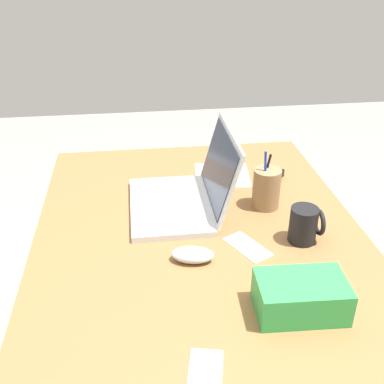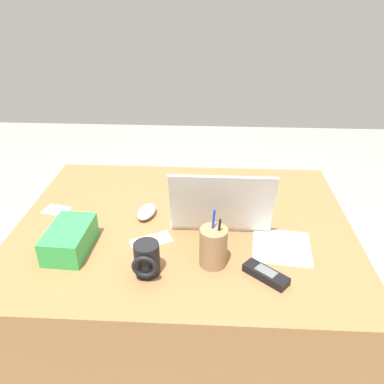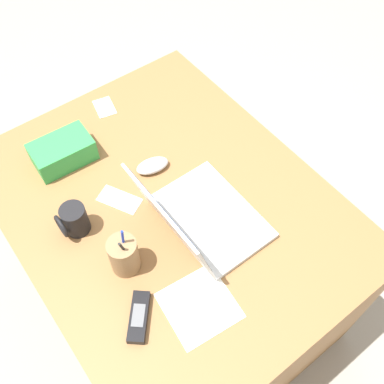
{
  "view_description": "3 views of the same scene",
  "coord_description": "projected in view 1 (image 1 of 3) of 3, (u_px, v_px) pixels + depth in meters",
  "views": [
    {
      "loc": [
        1.05,
        -0.15,
        1.41
      ],
      "look_at": [
        -0.1,
        -0.01,
        0.77
      ],
      "focal_mm": 43.68,
      "sensor_mm": 36.0,
      "label": 1
    },
    {
      "loc": [
        -0.09,
        1.1,
        1.44
      ],
      "look_at": [
        -0.02,
        -0.05,
        0.8
      ],
      "focal_mm": 36.21,
      "sensor_mm": 36.0,
      "label": 2
    },
    {
      "loc": [
        -0.64,
        0.39,
        1.84
      ],
      "look_at": [
        -0.07,
        -0.04,
        0.81
      ],
      "focal_mm": 42.11,
      "sensor_mm": 36.0,
      "label": 3
    }
  ],
  "objects": [
    {
      "name": "cordless_phone",
      "position": [
        270.0,
        178.0,
        1.51
      ],
      "size": [
        0.13,
        0.12,
        0.03
      ],
      "color": "black",
      "rests_on": "desk"
    },
    {
      "name": "coffee_mug_white",
      "position": [
        305.0,
        225.0,
        1.2
      ],
      "size": [
        0.07,
        0.08,
        0.1
      ],
      "color": "black",
      "rests_on": "desk"
    },
    {
      "name": "snack_bag",
      "position": [
        301.0,
        296.0,
        0.98
      ],
      "size": [
        0.13,
        0.19,
        0.08
      ],
      "primitive_type": "cube",
      "rotation": [
        0.0,
        0.0,
        -0.05
      ],
      "color": "green",
      "rests_on": "desk"
    },
    {
      "name": "desk",
      "position": [
        198.0,
        325.0,
        1.44
      ],
      "size": [
        1.13,
        0.88,
        0.71
      ],
      "primitive_type": "cube",
      "color": "olive",
      "rests_on": "ground"
    },
    {
      "name": "paper_note_left",
      "position": [
        222.0,
        175.0,
        1.55
      ],
      "size": [
        0.19,
        0.19,
        0.0
      ],
      "primitive_type": "cube",
      "rotation": [
        0.0,
        0.0,
        -0.11
      ],
      "color": "white",
      "rests_on": "desk"
    },
    {
      "name": "paper_note_right",
      "position": [
        206.0,
        369.0,
        0.86
      ],
      "size": [
        0.1,
        0.08,
        0.0
      ],
      "primitive_type": "cube",
      "rotation": [
        0.0,
        0.0,
        -0.22
      ],
      "color": "white",
      "rests_on": "desk"
    },
    {
      "name": "paper_note_near_laptop",
      "position": [
        248.0,
        247.0,
        1.2
      ],
      "size": [
        0.14,
        0.12,
        0.0
      ],
      "primitive_type": "cube",
      "rotation": [
        0.0,
        0.0,
        0.49
      ],
      "color": "white",
      "rests_on": "desk"
    },
    {
      "name": "computer_mouse",
      "position": [
        193.0,
        255.0,
        1.14
      ],
      "size": [
        0.08,
        0.11,
        0.03
      ],
      "primitive_type": "ellipsoid",
      "rotation": [
        0.0,
        0.0,
        -0.2
      ],
      "color": "silver",
      "rests_on": "desk"
    },
    {
      "name": "laptop",
      "position": [
        186.0,
        193.0,
        1.35
      ],
      "size": [
        0.33,
        0.29,
        0.23
      ],
      "color": "silver",
      "rests_on": "desk"
    },
    {
      "name": "pen_holder",
      "position": [
        266.0,
        188.0,
        1.35
      ],
      "size": [
        0.08,
        0.08,
        0.18
      ],
      "color": "olive",
      "rests_on": "desk"
    }
  ]
}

